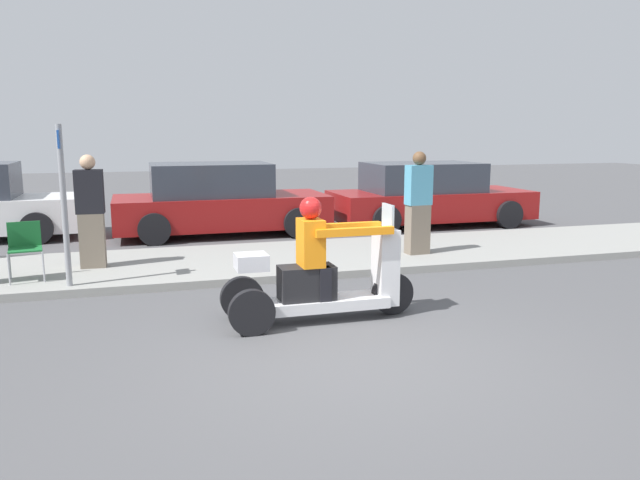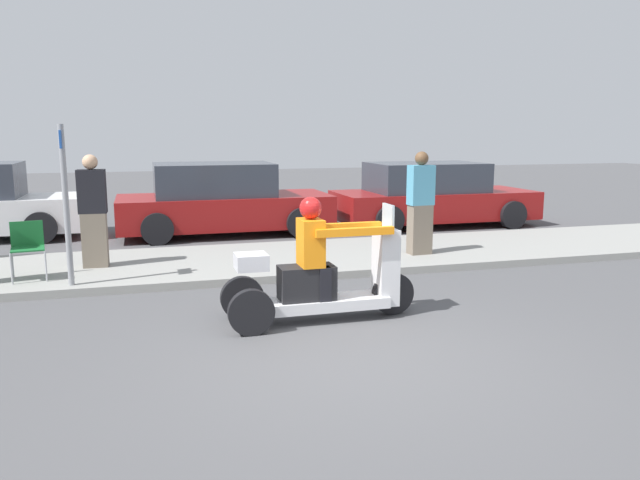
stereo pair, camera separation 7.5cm
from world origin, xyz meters
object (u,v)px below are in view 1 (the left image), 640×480
(motorcycle_trike, at_px, (321,277))
(parked_car_lot_right, at_px, (428,196))
(spectator_mid_group, at_px, (91,214))
(parked_car_lot_center, at_px, (218,201))
(street_sign, at_px, (64,199))
(folding_chair_curbside, at_px, (25,244))
(spectator_by_tree, at_px, (418,205))

(motorcycle_trike, bearing_deg, parked_car_lot_right, 54.66)
(spectator_mid_group, bearing_deg, parked_car_lot_right, 23.33)
(parked_car_lot_center, relative_size, street_sign, 2.05)
(spectator_mid_group, height_order, street_sign, street_sign)
(folding_chair_curbside, height_order, parked_car_lot_right, parked_car_lot_right)
(parked_car_lot_right, height_order, parked_car_lot_center, parked_car_lot_center)
(motorcycle_trike, relative_size, spectator_mid_group, 1.33)
(spectator_by_tree, xyz_separation_m, folding_chair_curbside, (-6.21, -0.09, -0.35))
(spectator_by_tree, height_order, parked_car_lot_center, spectator_by_tree)
(parked_car_lot_right, relative_size, parked_car_lot_center, 1.04)
(parked_car_lot_right, bearing_deg, spectator_mid_group, -156.67)
(folding_chair_curbside, xyz_separation_m, parked_car_lot_center, (3.27, 3.84, 0.10))
(motorcycle_trike, relative_size, street_sign, 1.06)
(motorcycle_trike, bearing_deg, parked_car_lot_center, 92.89)
(spectator_mid_group, height_order, spectator_by_tree, spectator_by_tree)
(spectator_by_tree, xyz_separation_m, parked_car_lot_center, (-2.93, 3.75, -0.24))
(parked_car_lot_right, bearing_deg, parked_car_lot_center, 178.45)
(spectator_mid_group, bearing_deg, motorcycle_trike, -50.53)
(spectator_mid_group, height_order, folding_chair_curbside, spectator_mid_group)
(parked_car_lot_right, relative_size, street_sign, 2.13)
(folding_chair_curbside, height_order, street_sign, street_sign)
(motorcycle_trike, distance_m, spectator_by_tree, 3.88)
(folding_chair_curbside, bearing_deg, spectator_mid_group, 32.11)
(spectator_by_tree, relative_size, street_sign, 0.80)
(street_sign, bearing_deg, spectator_mid_group, 77.43)
(spectator_mid_group, bearing_deg, parked_car_lot_center, 53.93)
(spectator_mid_group, distance_m, folding_chair_curbside, 1.09)
(street_sign, bearing_deg, parked_car_lot_center, 59.18)
(parked_car_lot_right, xyz_separation_m, street_sign, (-7.57, -4.31, 0.61))
(street_sign, bearing_deg, parked_car_lot_right, 29.67)
(spectator_mid_group, relative_size, folding_chair_curbside, 2.14)
(motorcycle_trike, bearing_deg, street_sign, 144.22)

